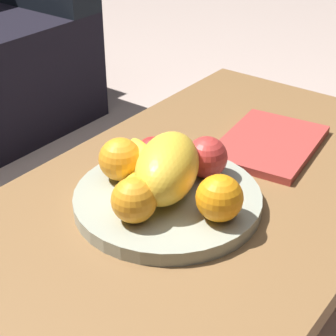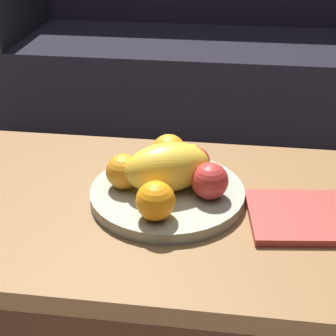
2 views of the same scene
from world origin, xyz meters
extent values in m
cube|color=brown|center=(0.00, 0.00, 0.36)|extent=(1.25, 0.60, 0.04)
cylinder|color=brown|center=(0.58, 0.26, 0.17)|extent=(0.05, 0.05, 0.34)
cylinder|color=#9BA08C|center=(0.00, 0.02, 0.40)|extent=(0.32, 0.32, 0.03)
ellipsoid|color=yellow|center=(0.00, 0.02, 0.46)|extent=(0.21, 0.17, 0.10)
sphere|color=orange|center=(-0.01, -0.09, 0.45)|extent=(0.08, 0.08, 0.08)
sphere|color=orange|center=(-0.01, 0.12, 0.45)|extent=(0.08, 0.08, 0.08)
sphere|color=orange|center=(-0.09, 0.02, 0.45)|extent=(0.07, 0.07, 0.07)
sphere|color=#BF332F|center=(0.09, 0.00, 0.45)|extent=(0.08, 0.08, 0.08)
sphere|color=red|center=(0.05, 0.09, 0.44)|extent=(0.06, 0.06, 0.06)
ellipsoid|color=yellow|center=(0.00, 0.07, 0.43)|extent=(0.15, 0.03, 0.03)
ellipsoid|color=yellow|center=(0.01, 0.05, 0.43)|extent=(0.15, 0.07, 0.03)
ellipsoid|color=yellow|center=(0.01, 0.07, 0.45)|extent=(0.11, 0.15, 0.03)
cube|color=#AD3B35|center=(0.30, -0.02, 0.39)|extent=(0.27, 0.21, 0.02)
camera|label=1|loc=(-0.63, -0.46, 0.93)|focal=59.33mm
camera|label=2|loc=(0.13, -0.91, 0.98)|focal=56.32mm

